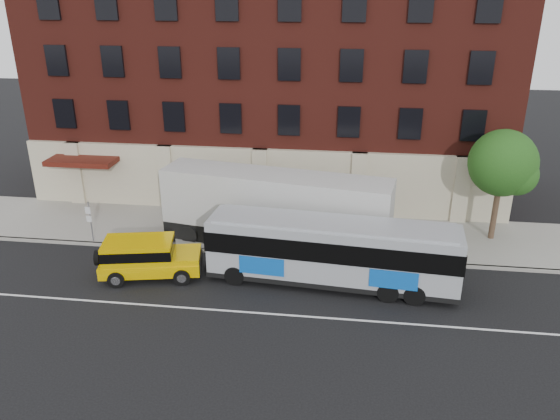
# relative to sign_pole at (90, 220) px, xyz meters

# --- Properties ---
(ground) EXTENTS (120.00, 120.00, 0.00)m
(ground) POSITION_rel_sign_pole_xyz_m (8.50, -6.15, -1.45)
(ground) COLOR black
(ground) RESTS_ON ground
(sidewalk) EXTENTS (60.00, 6.00, 0.15)m
(sidewalk) POSITION_rel_sign_pole_xyz_m (8.50, 2.85, -1.38)
(sidewalk) COLOR gray
(sidewalk) RESTS_ON ground
(kerb) EXTENTS (60.00, 0.25, 0.15)m
(kerb) POSITION_rel_sign_pole_xyz_m (8.50, -0.15, -1.38)
(kerb) COLOR gray
(kerb) RESTS_ON ground
(lane_line) EXTENTS (60.00, 0.12, 0.01)m
(lane_line) POSITION_rel_sign_pole_xyz_m (8.50, -5.65, -1.45)
(lane_line) COLOR silver
(lane_line) RESTS_ON ground
(building) EXTENTS (30.00, 12.10, 15.00)m
(building) POSITION_rel_sign_pole_xyz_m (8.49, 10.77, 6.13)
(building) COLOR #551B14
(building) RESTS_ON sidewalk
(sign_pole) EXTENTS (0.30, 0.20, 2.50)m
(sign_pole) POSITION_rel_sign_pole_xyz_m (0.00, 0.00, 0.00)
(sign_pole) COLOR gray
(sign_pole) RESTS_ON ground
(street_tree) EXTENTS (3.60, 3.60, 6.20)m
(street_tree) POSITION_rel_sign_pole_xyz_m (22.04, 3.34, 2.96)
(street_tree) COLOR #3D2E1E
(street_tree) RESTS_ON sidewalk
(city_bus) EXTENTS (11.94, 3.52, 3.22)m
(city_bus) POSITION_rel_sign_pole_xyz_m (13.28, -2.62, 0.33)
(city_bus) COLOR #999DA3
(city_bus) RESTS_ON ground
(yellow_suv) EXTENTS (5.22, 2.96, 1.94)m
(yellow_suv) POSITION_rel_sign_pole_xyz_m (4.27, -3.09, -0.34)
(yellow_suv) COLOR #E1B100
(yellow_suv) RESTS_ON ground
(shipping_container) EXTENTS (12.61, 4.62, 4.12)m
(shipping_container) POSITION_rel_sign_pole_xyz_m (10.05, 1.19, 0.59)
(shipping_container) COLOR black
(shipping_container) RESTS_ON ground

